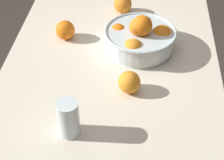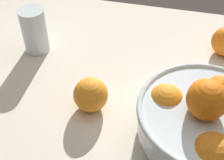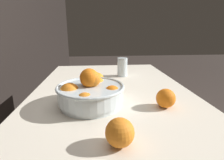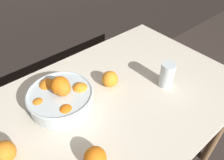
{
  "view_description": "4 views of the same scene",
  "coord_description": "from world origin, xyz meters",
  "px_view_note": "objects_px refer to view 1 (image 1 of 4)",
  "views": [
    {
      "loc": [
        1.09,
        0.1,
        1.62
      ],
      "look_at": [
        0.13,
        0.02,
        0.78
      ],
      "focal_mm": 60.0,
      "sensor_mm": 36.0,
      "label": 1
    },
    {
      "loc": [
        -0.04,
        0.54,
        1.27
      ],
      "look_at": [
        0.09,
        0.02,
        0.77
      ],
      "focal_mm": 50.0,
      "sensor_mm": 36.0,
      "label": 2
    },
    {
      "loc": [
        -0.82,
        0.07,
        1.04
      ],
      "look_at": [
        0.1,
        -0.01,
        0.77
      ],
      "focal_mm": 28.0,
      "sensor_mm": 36.0,
      "label": 3
    },
    {
      "loc": [
        -0.38,
        -0.53,
        1.46
      ],
      "look_at": [
        0.1,
        0.04,
        0.8
      ],
      "focal_mm": 35.0,
      "sensor_mm": 36.0,
      "label": 4
    }
  ],
  "objects_px": {
    "fruit_bowl": "(140,38)",
    "juice_glass": "(69,119)",
    "orange_loose_front": "(123,4)",
    "orange_loose_near_bowl": "(129,82)",
    "orange_loose_aside": "(65,30)"
  },
  "relations": [
    {
      "from": "fruit_bowl",
      "to": "juice_glass",
      "type": "relative_size",
      "value": 2.26
    },
    {
      "from": "juice_glass",
      "to": "fruit_bowl",
      "type": "bearing_deg",
      "value": 156.22
    },
    {
      "from": "fruit_bowl",
      "to": "orange_loose_front",
      "type": "xyz_separation_m",
      "value": [
        -0.28,
        -0.09,
        -0.01
      ]
    },
    {
      "from": "juice_glass",
      "to": "orange_loose_near_bowl",
      "type": "relative_size",
      "value": 1.59
    },
    {
      "from": "fruit_bowl",
      "to": "orange_loose_near_bowl",
      "type": "height_order",
      "value": "fruit_bowl"
    },
    {
      "from": "orange_loose_front",
      "to": "orange_loose_aside",
      "type": "relative_size",
      "value": 1.04
    },
    {
      "from": "orange_loose_near_bowl",
      "to": "orange_loose_aside",
      "type": "bearing_deg",
      "value": -136.99
    },
    {
      "from": "orange_loose_near_bowl",
      "to": "juice_glass",
      "type": "bearing_deg",
      "value": -39.67
    },
    {
      "from": "fruit_bowl",
      "to": "juice_glass",
      "type": "bearing_deg",
      "value": -23.78
    },
    {
      "from": "fruit_bowl",
      "to": "orange_loose_front",
      "type": "bearing_deg",
      "value": -162.53
    },
    {
      "from": "orange_loose_front",
      "to": "orange_loose_aside",
      "type": "xyz_separation_m",
      "value": [
        0.23,
        -0.22,
        -0.0
      ]
    },
    {
      "from": "fruit_bowl",
      "to": "orange_loose_aside",
      "type": "bearing_deg",
      "value": -99.22
    },
    {
      "from": "orange_loose_near_bowl",
      "to": "orange_loose_front",
      "type": "xyz_separation_m",
      "value": [
        -0.53,
        -0.06,
        0.0
      ]
    },
    {
      "from": "orange_loose_near_bowl",
      "to": "orange_loose_front",
      "type": "distance_m",
      "value": 0.53
    },
    {
      "from": "orange_loose_near_bowl",
      "to": "orange_loose_aside",
      "type": "height_order",
      "value": "same"
    }
  ]
}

